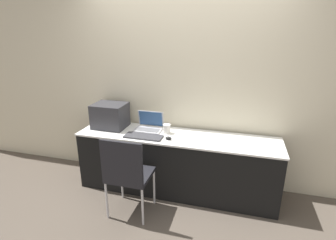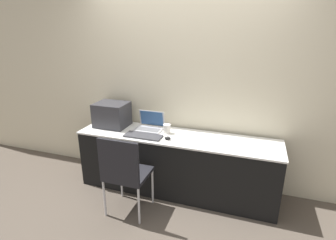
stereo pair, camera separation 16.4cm
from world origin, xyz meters
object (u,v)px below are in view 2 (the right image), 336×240
external_keyboard (143,136)px  mouse (168,138)px  printer (112,114)px  laptop_left (150,125)px  coffee_cup (167,129)px  chair (125,170)px

external_keyboard → mouse: (0.30, 0.01, 0.01)m
printer → mouse: (0.84, -0.20, -0.15)m
mouse → laptop_left: bearing=142.8°
laptop_left → coffee_cup: 0.26m
coffee_cup → mouse: bearing=-68.7°
laptop_left → external_keyboard: bearing=-85.3°
laptop_left → mouse: size_ratio=4.58×
external_keyboard → chair: 0.51m
external_keyboard → chair: size_ratio=0.49×
mouse → external_keyboard: bearing=-178.5°
laptop_left → coffee_cup: bearing=-12.4°
external_keyboard → coffee_cup: coffee_cup is taller
printer → mouse: 0.87m
printer → laptop_left: printer is taller
external_keyboard → mouse: size_ratio=6.08×
laptop_left → external_keyboard: 0.26m
coffee_cup → printer: bearing=179.1°
laptop_left → chair: (0.01, -0.72, -0.25)m
chair → mouse: bearing=56.3°
external_keyboard → mouse: bearing=1.5°
printer → external_keyboard: printer is taller
printer → coffee_cup: bearing=-0.9°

